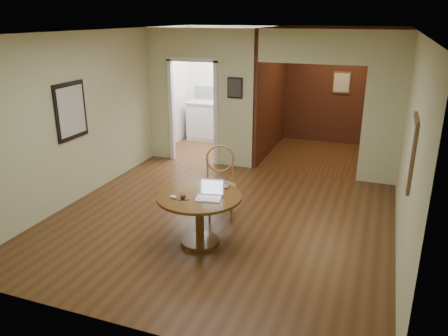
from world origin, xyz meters
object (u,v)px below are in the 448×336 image
(dining_table, at_px, (200,208))
(open_laptop, at_px, (210,193))
(closed_laptop, at_px, (216,187))
(chair, at_px, (220,178))

(dining_table, height_order, open_laptop, open_laptop)
(open_laptop, xyz_separation_m, closed_laptop, (-0.04, 0.33, -0.05))
(dining_table, distance_m, chair, 0.90)
(open_laptop, bearing_deg, closed_laptop, 87.03)
(dining_table, bearing_deg, chair, 93.02)
(dining_table, relative_size, closed_laptop, 3.41)
(chair, xyz_separation_m, open_laptop, (0.21, -0.91, 0.15))
(dining_table, height_order, closed_laptop, closed_laptop)
(closed_laptop, bearing_deg, open_laptop, -88.69)
(open_laptop, bearing_deg, dining_table, 163.16)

